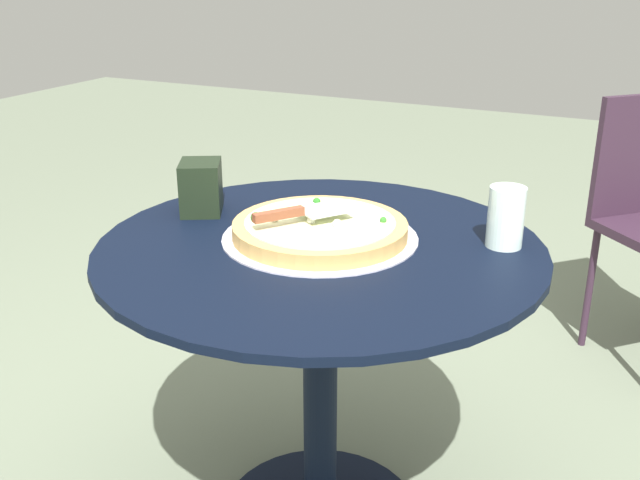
# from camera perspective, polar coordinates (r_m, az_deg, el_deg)

# --- Properties ---
(patio_table) EXTENTS (0.92, 0.92, 0.71)m
(patio_table) POSITION_cam_1_polar(r_m,az_deg,el_deg) (1.59, 0.01, -6.42)
(patio_table) COLOR black
(patio_table) RESTS_ON ground
(pizza_on_tray) EXTENTS (0.41, 0.41, 0.06)m
(pizza_on_tray) POSITION_cam_1_polar(r_m,az_deg,el_deg) (1.54, -0.02, 0.78)
(pizza_on_tray) COLOR silver
(pizza_on_tray) RESTS_ON patio_table
(pizza_server) EXTENTS (0.16, 0.20, 0.02)m
(pizza_server) POSITION_cam_1_polar(r_m,az_deg,el_deg) (1.51, -1.51, 2.16)
(pizza_server) COLOR silver
(pizza_server) RESTS_ON pizza_on_tray
(drinking_cup) EXTENTS (0.07, 0.07, 0.12)m
(drinking_cup) POSITION_cam_1_polar(r_m,az_deg,el_deg) (1.53, 14.11, 1.73)
(drinking_cup) COLOR silver
(drinking_cup) RESTS_ON patio_table
(napkin_dispenser) EXTENTS (0.13, 0.14, 0.12)m
(napkin_dispenser) POSITION_cam_1_polar(r_m,az_deg,el_deg) (1.70, -9.15, 4.03)
(napkin_dispenser) COLOR black
(napkin_dispenser) RESTS_ON patio_table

